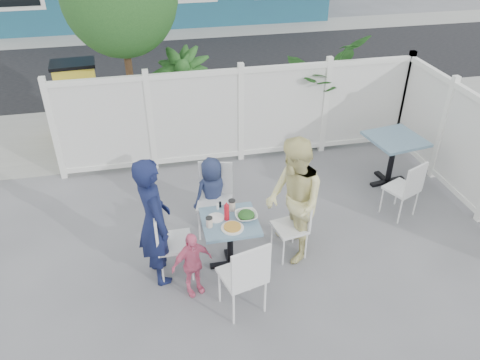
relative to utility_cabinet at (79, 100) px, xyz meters
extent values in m
plane|color=slate|center=(2.58, -4.00, -0.65)|extent=(80.00, 80.00, 0.00)
cube|color=gray|center=(2.58, -0.20, -0.65)|extent=(24.00, 2.60, 0.01)
cube|color=black|center=(2.58, 3.50, -0.65)|extent=(24.00, 5.00, 0.01)
cube|color=gray|center=(2.58, 6.60, -0.65)|extent=(24.00, 1.60, 0.01)
cube|color=white|center=(2.68, -1.60, 0.17)|extent=(5.80, 0.04, 1.40)
cube|color=white|center=(2.68, -1.60, 0.91)|extent=(5.86, 0.08, 0.08)
cube|color=white|center=(2.68, -1.60, -0.59)|extent=(5.86, 0.08, 0.12)
cube|color=white|center=(5.58, -3.40, 0.17)|extent=(0.04, 3.60, 1.40)
cube|color=white|center=(5.58, -3.40, -0.59)|extent=(0.08, 3.66, 0.12)
cylinder|color=#382316|center=(0.98, -0.70, 0.55)|extent=(0.12, 0.12, 2.40)
cube|color=gold|center=(0.00, 0.00, 0.00)|extent=(0.74, 0.55, 1.30)
imported|color=#1D4A1C|center=(1.80, -0.90, 0.21)|extent=(1.30, 1.30, 1.73)
imported|color=#1D4A1C|center=(4.14, -1.00, 0.27)|extent=(2.19, 2.15, 1.84)
cube|color=#3E6B7E|center=(1.99, -4.17, 0.02)|extent=(0.65, 0.65, 0.04)
cylinder|color=black|center=(1.99, -4.17, -0.32)|extent=(0.07, 0.07, 0.63)
cube|color=black|center=(1.99, -4.17, -0.63)|extent=(0.51, 0.08, 0.04)
cube|color=black|center=(1.99, -4.17, -0.63)|extent=(0.08, 0.51, 0.04)
cube|color=#3E6B7E|center=(4.78, -2.84, 0.13)|extent=(0.86, 0.86, 0.04)
cylinder|color=black|center=(4.78, -2.84, -0.26)|extent=(0.09, 0.09, 0.73)
cube|color=black|center=(4.78, -2.84, -0.63)|extent=(0.60, 0.18, 0.04)
cube|color=black|center=(4.78, -2.84, -0.63)|extent=(0.18, 0.60, 0.04)
cube|color=white|center=(1.34, -4.14, -0.19)|extent=(0.41, 0.43, 0.04)
cube|color=white|center=(1.14, -4.15, 0.06)|extent=(0.03, 0.43, 0.46)
cylinder|color=white|center=(1.51, -3.96, -0.42)|extent=(0.02, 0.02, 0.46)
cylinder|color=white|center=(1.51, -4.33, -0.42)|extent=(0.02, 0.02, 0.46)
cylinder|color=white|center=(1.16, -3.96, -0.42)|extent=(0.02, 0.02, 0.46)
cylinder|color=white|center=(1.16, -4.33, -0.42)|extent=(0.02, 0.02, 0.46)
cube|color=white|center=(2.75, -4.11, -0.24)|extent=(0.43, 0.45, 0.04)
cube|color=white|center=(2.93, -4.07, -0.01)|extent=(0.10, 0.39, 0.41)
cylinder|color=white|center=(2.63, -4.30, -0.44)|extent=(0.02, 0.02, 0.41)
cylinder|color=white|center=(2.57, -3.97, -0.44)|extent=(0.02, 0.02, 0.41)
cylinder|color=white|center=(2.94, -4.24, -0.44)|extent=(0.02, 0.02, 0.41)
cylinder|color=white|center=(2.88, -3.91, -0.44)|extent=(0.02, 0.02, 0.41)
cube|color=white|center=(1.92, -3.48, -0.18)|extent=(0.54, 0.52, 0.04)
cube|color=white|center=(1.98, -3.29, 0.09)|extent=(0.44, 0.15, 0.48)
cylinder|color=white|center=(2.06, -3.70, -0.41)|extent=(0.03, 0.03, 0.48)
cylinder|color=white|center=(1.69, -3.60, -0.41)|extent=(0.03, 0.03, 0.48)
cylinder|color=white|center=(2.15, -3.36, -0.41)|extent=(0.03, 0.03, 0.48)
cylinder|color=white|center=(1.79, -3.26, -0.41)|extent=(0.03, 0.03, 0.48)
cube|color=white|center=(1.99, -4.85, -0.18)|extent=(0.53, 0.52, 0.04)
cube|color=white|center=(2.04, -5.04, 0.09)|extent=(0.44, 0.14, 0.47)
cylinder|color=white|center=(1.76, -4.73, -0.41)|extent=(0.03, 0.03, 0.47)
cylinder|color=white|center=(2.13, -4.63, -0.41)|extent=(0.03, 0.03, 0.47)
cylinder|color=white|center=(1.85, -5.07, -0.41)|extent=(0.03, 0.03, 0.47)
cylinder|color=white|center=(2.22, -4.98, -0.41)|extent=(0.03, 0.03, 0.47)
cube|color=white|center=(4.52, -3.62, -0.23)|extent=(0.52, 0.51, 0.04)
cube|color=white|center=(4.60, -3.78, 0.01)|extent=(0.38, 0.19, 0.43)
cylinder|color=white|center=(4.30, -3.54, -0.44)|extent=(0.02, 0.02, 0.43)
cylinder|color=white|center=(4.61, -3.40, -0.44)|extent=(0.02, 0.02, 0.43)
cylinder|color=white|center=(4.43, -3.83, -0.44)|extent=(0.02, 0.02, 0.43)
cylinder|color=white|center=(4.74, -3.69, -0.44)|extent=(0.02, 0.02, 0.43)
imported|color=#141B42|center=(1.13, -4.15, 0.15)|extent=(0.52, 0.66, 1.61)
imported|color=#E0CF49|center=(2.78, -4.11, 0.16)|extent=(0.62, 0.79, 1.62)
imported|color=#212B4E|center=(1.92, -3.33, -0.13)|extent=(0.59, 0.48, 1.05)
imported|color=pink|center=(1.49, -4.51, -0.23)|extent=(0.53, 0.35, 0.84)
cylinder|color=white|center=(1.99, -4.32, 0.05)|extent=(0.26, 0.26, 0.02)
cylinder|color=white|center=(1.84, -4.09, 0.04)|extent=(0.20, 0.20, 0.01)
imported|color=white|center=(2.19, -4.16, 0.07)|extent=(0.26, 0.26, 0.06)
cylinder|color=beige|center=(1.74, -4.22, 0.10)|extent=(0.08, 0.08, 0.11)
cylinder|color=beige|center=(2.06, -3.96, 0.10)|extent=(0.08, 0.08, 0.13)
cylinder|color=red|center=(1.96, -4.13, 0.14)|extent=(0.06, 0.06, 0.20)
cylinder|color=white|center=(1.89, -3.91, 0.08)|extent=(0.03, 0.03, 0.08)
cylinder|color=black|center=(1.93, -3.88, 0.07)|extent=(0.03, 0.03, 0.07)
camera|label=1|loc=(1.20, -8.43, 3.36)|focal=35.00mm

